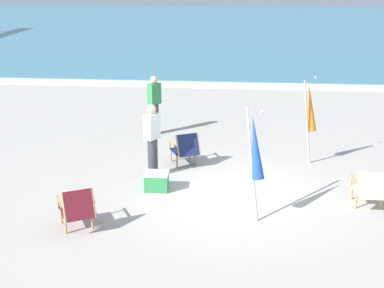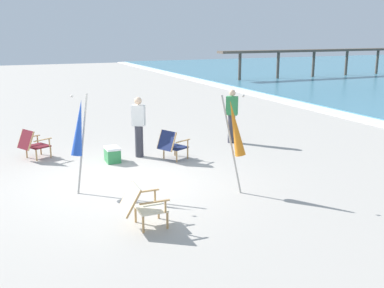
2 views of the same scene
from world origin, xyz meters
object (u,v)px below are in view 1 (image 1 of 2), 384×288
at_px(person_near_chairs, 152,140).
at_px(beach_chair_front_left, 77,208).
at_px(beach_chair_back_right, 186,148).
at_px(person_by_waterline, 155,105).
at_px(beach_chair_back_left, 370,188).
at_px(umbrella_furled_blue, 255,148).
at_px(umbrella_furled_orange, 310,108).
at_px(cooler_box, 157,181).

bearing_deg(person_near_chairs, beach_chair_front_left, -108.79).
relative_size(beach_chair_back_right, person_by_waterline, 0.54).
height_order(beach_chair_back_right, person_by_waterline, person_by_waterline).
bearing_deg(beach_chair_back_left, person_by_waterline, 138.07).
relative_size(umbrella_furled_blue, person_near_chairs, 1.28).
bearing_deg(person_by_waterline, person_near_chairs, -81.88).
distance_m(beach_chair_back_left, person_near_chairs, 4.59).
distance_m(umbrella_furled_orange, person_near_chairs, 3.66).
height_order(beach_chair_front_left, person_near_chairs, person_near_chairs).
xyz_separation_m(beach_chair_back_right, cooler_box, (-0.45, -1.48, -0.23)).
distance_m(beach_chair_back_right, person_near_chairs, 1.04).
bearing_deg(beach_chair_back_left, umbrella_furled_blue, -164.26).
relative_size(beach_chair_back_right, person_near_chairs, 0.54).
bearing_deg(beach_chair_front_left, person_near_chairs, 71.21).
height_order(umbrella_furled_blue, person_near_chairs, umbrella_furled_blue).
xyz_separation_m(umbrella_furled_orange, cooler_box, (-3.27, -1.81, -1.16)).
distance_m(beach_chair_back_right, umbrella_furled_blue, 3.15).
bearing_deg(umbrella_furled_orange, person_by_waterline, 152.53).
height_order(umbrella_furled_blue, person_by_waterline, umbrella_furled_blue).
distance_m(beach_chair_front_left, beach_chair_back_left, 5.47).
height_order(beach_chair_front_left, beach_chair_back_right, beach_chair_back_right).
height_order(beach_chair_back_left, beach_chair_back_right, beach_chair_back_right).
relative_size(beach_chair_front_left, person_by_waterline, 0.55).
bearing_deg(beach_chair_back_left, cooler_box, 173.32).
distance_m(umbrella_furled_blue, person_near_chairs, 2.94).
xyz_separation_m(beach_chair_back_left, person_by_waterline, (-4.82, 4.33, 0.42)).
bearing_deg(person_near_chairs, person_by_waterline, 98.12).
bearing_deg(beach_chair_back_right, umbrella_furled_blue, -59.73).
bearing_deg(person_by_waterline, umbrella_furled_orange, -27.47).
xyz_separation_m(beach_chair_front_left, beach_chair_back_right, (1.56, 3.35, 0.00)).
distance_m(beach_chair_front_left, umbrella_furled_orange, 5.80).
distance_m(beach_chair_front_left, cooler_box, 2.19).
height_order(beach_chair_back_right, person_near_chairs, person_near_chairs).
height_order(beach_chair_back_left, cooler_box, beach_chair_back_left).
distance_m(beach_chair_back_left, beach_chair_back_right, 4.22).
xyz_separation_m(umbrella_furled_orange, umbrella_furled_blue, (-1.30, -2.93, 0.00)).
distance_m(beach_chair_front_left, beach_chair_back_right, 3.70).
bearing_deg(umbrella_furled_orange, umbrella_furled_blue, -113.98).
bearing_deg(person_by_waterline, beach_chair_back_right, -65.20).
bearing_deg(beach_chair_back_right, cooler_box, -106.94).
relative_size(beach_chair_back_right, umbrella_furled_blue, 0.42).
distance_m(person_near_chairs, cooler_box, 1.04).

